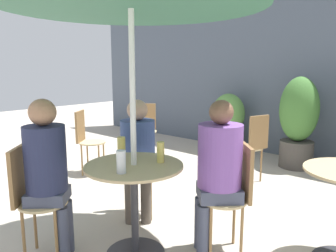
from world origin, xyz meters
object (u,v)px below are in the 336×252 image
object	(u,v)px
potted_plant_0	(228,122)
potted_plant_1	(298,120)
bistro_chair_0	(235,189)
bistro_chair_6	(86,136)
bistro_chair_1	(139,162)
cafe_table_near	(134,190)
bistro_chair_2	(31,192)
beer_glass_1	(121,162)
beer_glass_2	(161,152)
bistro_chair_4	(254,142)
seated_person_2	(48,165)
seated_person_1	(138,149)
beer_glass_0	(121,148)
bistro_chair_3	(146,125)
seated_person_0	(218,165)

from	to	relation	value
potted_plant_0	potted_plant_1	world-z (taller)	potted_plant_1
bistro_chair_0	potted_plant_1	bearing A→B (deg)	146.21
bistro_chair_6	bistro_chair_1	bearing A→B (deg)	-141.76
cafe_table_near	bistro_chair_6	xyz separation A→B (m)	(-2.04, 0.97, -0.01)
bistro_chair_0	potted_plant_0	world-z (taller)	potted_plant_0
cafe_table_near	bistro_chair_2	bearing A→B (deg)	-136.12
bistro_chair_2	bistro_chair_6	bearing A→B (deg)	-0.09
beer_glass_1	potted_plant_1	distance (m)	3.43
cafe_table_near	beer_glass_2	size ratio (longest dim) A/B	4.66
bistro_chair_4	seated_person_2	distance (m)	2.67
beer_glass_2	potted_plant_0	xyz separation A→B (m)	(-1.27, 3.16, -0.29)
bistro_chair_6	beer_glass_2	distance (m)	2.31
seated_person_1	potted_plant_0	xyz separation A→B (m)	(-0.71, 2.87, -0.16)
bistro_chair_0	beer_glass_0	bearing A→B (deg)	-101.49
bistro_chair_2	bistro_chair_3	world-z (taller)	same
beer_glass_0	potted_plant_1	distance (m)	3.19
bistro_chair_3	seated_person_2	distance (m)	3.05
potted_plant_0	bistro_chair_6	bearing A→B (deg)	-110.20
bistro_chair_1	bistro_chair_4	world-z (taller)	same
bistro_chair_3	potted_plant_0	xyz separation A→B (m)	(0.87, 1.19, 0.01)
bistro_chair_6	beer_glass_0	size ratio (longest dim) A/B	4.99
bistro_chair_3	beer_glass_0	size ratio (longest dim) A/B	4.99
beer_glass_2	bistro_chair_0	bearing A→B (deg)	38.38
bistro_chair_1	bistro_chair_2	bearing A→B (deg)	-135.00
bistro_chair_6	bistro_chair_0	bearing A→B (deg)	-135.89
bistro_chair_3	potted_plant_1	size ratio (longest dim) A/B	0.66
bistro_chair_3	bistro_chair_6	distance (m)	1.18
seated_person_1	seated_person_2	size ratio (longest dim) A/B	0.94
beer_glass_0	beer_glass_1	xyz separation A→B (m)	(0.29, -0.25, -0.01)
bistro_chair_1	bistro_chair_3	world-z (taller)	same
seated_person_2	potted_plant_1	size ratio (longest dim) A/B	0.93
cafe_table_near	bistro_chair_2	size ratio (longest dim) A/B	0.85
cafe_table_near	bistro_chair_4	size ratio (longest dim) A/B	0.85
bistro_chair_2	potted_plant_1	distance (m)	3.85
seated_person_1	beer_glass_2	size ratio (longest dim) A/B	7.24
bistro_chair_6	cafe_table_near	bearing A→B (deg)	-152.28
bistro_chair_4	seated_person_1	distance (m)	1.75
bistro_chair_1	potted_plant_1	bearing A→B (deg)	32.36
seated_person_1	potted_plant_1	distance (m)	2.81
bistro_chair_1	seated_person_0	size ratio (longest dim) A/B	0.72
cafe_table_near	bistro_chair_0	xyz separation A→B (m)	(0.57, 0.55, -0.01)
potted_plant_1	beer_glass_2	bearing A→B (deg)	-89.77
beer_glass_2	cafe_table_near	bearing A→B (deg)	-120.87
bistro_chair_1	beer_glass_2	bearing A→B (deg)	-74.32
bistro_chair_4	bistro_chair_6	xyz separation A→B (m)	(-1.95, -1.21, 0.00)
beer_glass_1	bistro_chair_2	bearing A→B (deg)	-151.73
cafe_table_near	bistro_chair_3	distance (m)	2.96
seated_person_1	beer_glass_1	xyz separation A→B (m)	(0.54, -0.67, 0.12)
beer_glass_0	cafe_table_near	bearing A→B (deg)	-15.09
cafe_table_near	seated_person_2	xyz separation A→B (m)	(-0.47, -0.46, 0.21)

